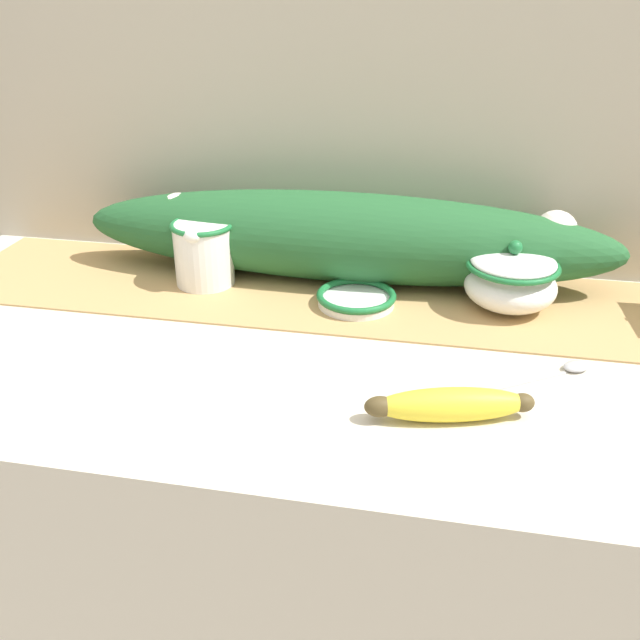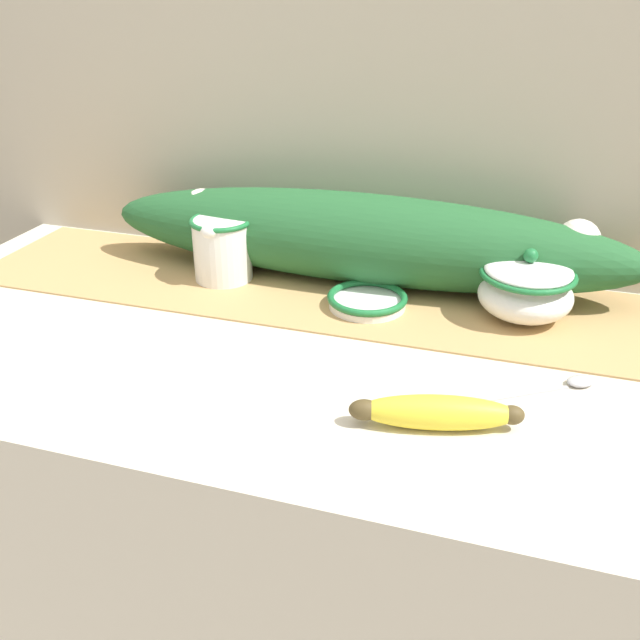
# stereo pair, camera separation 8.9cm
# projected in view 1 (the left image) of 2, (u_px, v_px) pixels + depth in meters

# --- Properties ---
(countertop) EXTENTS (1.31, 0.61, 0.89)m
(countertop) POSITION_uv_depth(u_px,v_px,m) (316.00, 589.00, 1.14)
(countertop) COLOR beige
(countertop) RESTS_ON ground_plane
(back_wall) EXTENTS (2.11, 0.04, 2.40)m
(back_wall) POSITION_uv_depth(u_px,v_px,m) (357.00, 68.00, 1.09)
(back_wall) COLOR #B7AD99
(back_wall) RESTS_ON ground_plane
(table_runner) EXTENTS (1.21, 0.27, 0.00)m
(table_runner) POSITION_uv_depth(u_px,v_px,m) (336.00, 294.00, 1.08)
(table_runner) COLOR tan
(table_runner) RESTS_ON countertop
(cream_pitcher) EXTENTS (0.10, 0.11, 0.10)m
(cream_pitcher) POSITION_uv_depth(u_px,v_px,m) (204.00, 250.00, 1.09)
(cream_pitcher) COLOR white
(cream_pitcher) RESTS_ON countertop
(sugar_bowl) EXTENTS (0.13, 0.13, 0.10)m
(sugar_bowl) POSITION_uv_depth(u_px,v_px,m) (511.00, 279.00, 1.02)
(sugar_bowl) COLOR white
(sugar_bowl) RESTS_ON countertop
(small_dish) EXTENTS (0.12, 0.12, 0.02)m
(small_dish) POSITION_uv_depth(u_px,v_px,m) (356.00, 298.00, 1.04)
(small_dish) COLOR white
(small_dish) RESTS_ON countertop
(banana) EXTENTS (0.19, 0.08, 0.04)m
(banana) POSITION_uv_depth(u_px,v_px,m) (450.00, 405.00, 0.78)
(banana) COLOR yellow
(banana) RESTS_ON countertop
(spoon) EXTENTS (0.13, 0.09, 0.01)m
(spoon) POSITION_uv_depth(u_px,v_px,m) (570.00, 370.00, 0.88)
(spoon) COLOR #B7B7BC
(spoon) RESTS_ON countertop
(poinsettia_garland) EXTENTS (0.84, 0.15, 0.14)m
(poinsettia_garland) POSITION_uv_depth(u_px,v_px,m) (343.00, 236.00, 1.10)
(poinsettia_garland) COLOR #235B2D
(poinsettia_garland) RESTS_ON countertop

